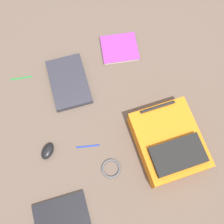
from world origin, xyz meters
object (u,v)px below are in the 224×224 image
Objects in this scene: book_manual at (62,216)px; pen_blue at (88,146)px; backpack at (169,143)px; book_red at (120,48)px; cable_coil at (111,168)px; laptop at (69,82)px; computer_mouse at (48,151)px; pen_black at (21,78)px.

book_manual reaches higher than pen_blue.
pen_blue is at bearing -110.76° from backpack.
book_manual is (0.82, -0.66, 0.00)m from book_red.
cable_coil reaches higher than pen_blue.
computer_mouse is at bearing -33.79° from laptop.
book_manual is at bearing -50.89° from computer_mouse.
laptop reaches higher than pen_black.
cable_coil is at bearing -88.85° from backpack.
book_red is 0.76m from cable_coil.
book_manual is at bearing -21.14° from laptop.
laptop is 0.42m from pen_blue.
laptop is at bearing 176.39° from pen_blue.
computer_mouse is at bearing -126.39° from cable_coil.
pen_blue is at bearing 31.08° from computer_mouse.
laptop is 0.40m from book_red.
book_manual is 0.35m from cable_coil.
pen_black is at bearing -117.69° from laptop.
book_manual reaches higher than cable_coil.
cable_coil reaches higher than pen_black.
laptop is 0.77m from book_manual.
backpack is 0.68m from book_manual.
book_manual is 2.23× the size of pen_blue.
backpack reaches higher than pen_blue.
book_red reaches higher than pen_black.
book_red is (-0.68, -0.01, -0.06)m from backpack.
cable_coil is (0.22, 0.29, -0.01)m from computer_mouse.
book_red is 2.04× the size of pen_blue.
computer_mouse is at bearing 2.50° from pen_black.
cable_coil is at bearing 23.69° from pen_black.
computer_mouse is at bearing -108.30° from backpack.
computer_mouse reaches higher than pen_blue.
pen_blue is at bearing 140.11° from book_manual.
backpack is 4.36× the size of computer_mouse.
computer_mouse is (0.47, -0.62, 0.01)m from book_red.
backpack is at bearing 0.96° from book_red.
cable_coil is at bearing 8.07° from computer_mouse.
pen_black is at bearing -137.37° from backpack.
book_red is 1.98× the size of pen_black.
book_manual is 2.17× the size of pen_black.
book_red is 0.78m from computer_mouse.
pen_black is (-0.72, -0.32, -0.00)m from cable_coil.
cable_coil is 0.81× the size of pen_blue.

